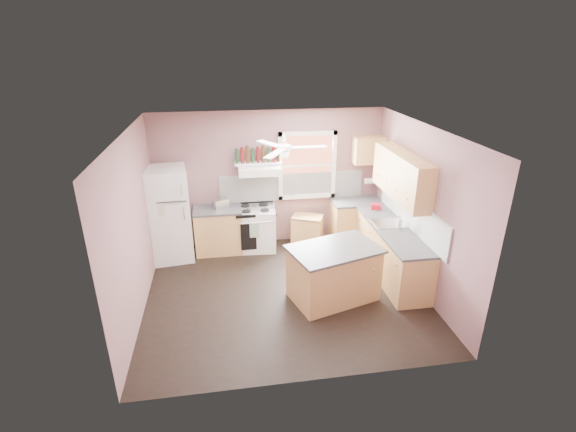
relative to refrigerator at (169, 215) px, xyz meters
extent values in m
plane|color=black|center=(1.95, -1.56, -0.89)|extent=(4.50, 4.50, 0.00)
plane|color=white|center=(1.95, -1.56, 1.81)|extent=(4.50, 4.50, 0.00)
cube|color=#7A5456|center=(1.95, 0.47, 0.46)|extent=(4.50, 0.05, 2.70)
cube|color=#7A5456|center=(4.22, -1.56, 0.46)|extent=(0.05, 4.00, 2.70)
cube|color=#7A5456|center=(-0.32, -1.56, 0.46)|extent=(0.05, 4.00, 2.70)
cube|color=white|center=(2.40, 0.43, 0.28)|extent=(2.90, 0.03, 0.55)
cube|color=white|center=(4.18, -1.26, 0.28)|extent=(0.03, 2.60, 0.55)
cube|color=brown|center=(2.70, 0.43, 0.71)|extent=(1.00, 0.02, 1.20)
cube|color=white|center=(2.70, 0.40, 0.71)|extent=(1.16, 0.07, 1.36)
cube|color=white|center=(0.00, 0.00, 0.00)|extent=(0.84, 0.82, 1.79)
cube|color=tan|center=(0.89, 0.14, -0.46)|extent=(0.90, 0.60, 0.86)
cube|color=#3D3D3F|center=(0.89, 0.14, -0.01)|extent=(0.92, 0.62, 0.04)
cube|color=silver|center=(0.97, 0.17, 0.10)|extent=(0.32, 0.26, 0.18)
cube|color=white|center=(1.62, 0.14, -0.46)|extent=(0.82, 0.70, 0.86)
cube|color=white|center=(1.72, 0.19, 0.73)|extent=(0.78, 0.50, 0.14)
cube|color=white|center=(1.72, 0.31, 0.83)|extent=(0.90, 0.26, 0.03)
cube|color=tan|center=(2.68, 0.19, -0.59)|extent=(0.71, 0.60, 0.60)
cube|color=tan|center=(3.70, 0.14, -0.46)|extent=(1.00, 0.60, 0.86)
cube|color=tan|center=(3.90, -1.26, -0.46)|extent=(0.60, 2.20, 0.86)
cube|color=#3D3D3F|center=(3.70, 0.14, -0.01)|extent=(1.02, 0.62, 0.04)
cube|color=#3D3D3F|center=(3.89, -1.26, -0.01)|extent=(0.62, 2.22, 0.04)
cube|color=silver|center=(3.89, -1.06, 0.00)|extent=(0.55, 0.45, 0.03)
cylinder|color=silver|center=(4.05, -1.06, 0.08)|extent=(0.03, 0.03, 0.14)
cube|color=tan|center=(4.03, -1.06, 0.89)|extent=(0.33, 1.80, 0.76)
cube|color=tan|center=(3.90, 0.27, 1.01)|extent=(0.60, 0.33, 0.52)
cylinder|color=white|center=(4.02, 0.30, 0.36)|extent=(0.26, 0.12, 0.12)
cube|color=tan|center=(2.70, -1.82, -0.46)|extent=(1.49, 1.17, 0.86)
cube|color=#3D3D3F|center=(2.70, -1.82, -0.01)|extent=(1.58, 1.26, 0.04)
cylinder|color=white|center=(1.95, -1.56, 1.56)|extent=(0.20, 0.20, 0.08)
imported|color=silver|center=(3.97, -1.29, 0.12)|extent=(0.10, 0.09, 0.23)
cube|color=red|center=(3.90, -0.36, 0.06)|extent=(0.20, 0.16, 0.10)
cylinder|color=#143819|center=(1.32, 0.31, 0.98)|extent=(0.06, 0.06, 0.27)
cylinder|color=#590F0F|center=(1.42, 0.31, 0.99)|extent=(0.06, 0.06, 0.29)
cylinder|color=#3F230F|center=(1.52, 0.31, 1.00)|extent=(0.06, 0.06, 0.31)
cylinder|color=#143819|center=(1.62, 0.31, 0.98)|extent=(0.06, 0.06, 0.27)
cylinder|color=#590F0F|center=(1.72, 0.31, 0.99)|extent=(0.06, 0.06, 0.29)
cylinder|color=#3F230F|center=(1.82, 0.31, 1.00)|extent=(0.06, 0.06, 0.31)
cylinder|color=#143819|center=(1.92, 0.31, 0.98)|extent=(0.06, 0.06, 0.27)
cylinder|color=#590F0F|center=(2.02, 0.31, 0.99)|extent=(0.06, 0.06, 0.29)
cylinder|color=#3F230F|center=(2.12, 0.31, 1.00)|extent=(0.06, 0.06, 0.31)
camera|label=1|loc=(1.07, -7.43, 2.98)|focal=26.00mm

